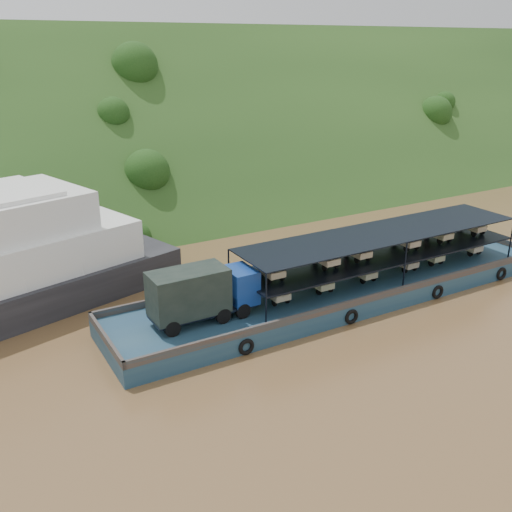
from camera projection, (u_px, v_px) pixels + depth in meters
ground at (301, 306)px, 40.66m from camera, size 160.00×160.00×0.00m
hillside at (136, 196)px, 69.84m from camera, size 140.00×39.60×39.60m
cargo_barge at (332, 287)px, 40.91m from camera, size 35.00×7.18×4.70m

